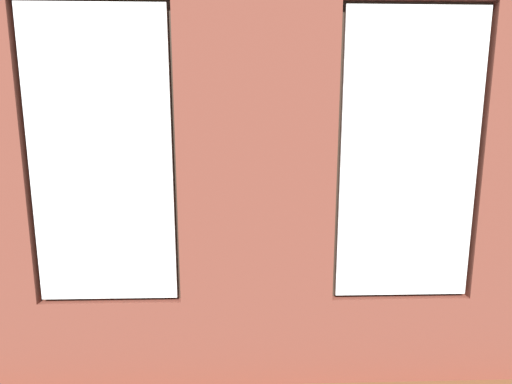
{
  "coord_description": "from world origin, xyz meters",
  "views": [
    {
      "loc": [
        0.1,
        5.56,
        2.05
      ],
      "look_at": [
        -0.07,
        0.4,
        1.13
      ],
      "focal_mm": 28.0,
      "sensor_mm": 36.0,
      "label": 1
    }
  ],
  "objects_px": {
    "table_plant_small": "(266,224)",
    "media_console": "(72,240)",
    "potted_plant_corner_near_left": "(378,188)",
    "potted_plant_by_left_couch": "(365,221)",
    "remote_gray": "(275,236)",
    "couch_by_window": "(228,304)",
    "potted_plant_foreground_right": "(121,196)",
    "couch_left": "(427,250)",
    "tv_flatscreen": "(69,198)",
    "coffee_table": "(266,237)",
    "cup_ceramic": "(233,234)",
    "potted_plant_near_tv": "(82,234)",
    "potted_plant_beside_window_right": "(74,292)",
    "remote_black": "(294,230)"
  },
  "relations": [
    {
      "from": "remote_gray",
      "to": "potted_plant_foreground_right",
      "type": "relative_size",
      "value": 0.17
    },
    {
      "from": "cup_ceramic",
      "to": "remote_black",
      "type": "height_order",
      "value": "cup_ceramic"
    },
    {
      "from": "potted_plant_corner_near_left",
      "to": "potted_plant_by_left_couch",
      "type": "relative_size",
      "value": 2.12
    },
    {
      "from": "media_console",
      "to": "potted_plant_corner_near_left",
      "type": "xyz_separation_m",
      "value": [
        -5.27,
        -1.61,
        0.52
      ]
    },
    {
      "from": "potted_plant_near_tv",
      "to": "coffee_table",
      "type": "bearing_deg",
      "value": -169.21
    },
    {
      "from": "couch_by_window",
      "to": "potted_plant_foreground_right",
      "type": "height_order",
      "value": "potted_plant_foreground_right"
    },
    {
      "from": "potted_plant_foreground_right",
      "to": "potted_plant_near_tv",
      "type": "xyz_separation_m",
      "value": [
        -0.25,
        2.5,
        -0.02
      ]
    },
    {
      "from": "potted_plant_foreground_right",
      "to": "potted_plant_by_left_couch",
      "type": "height_order",
      "value": "potted_plant_foreground_right"
    },
    {
      "from": "couch_left",
      "to": "media_console",
      "type": "xyz_separation_m",
      "value": [
        5.12,
        -0.89,
        -0.09
      ]
    },
    {
      "from": "potted_plant_corner_near_left",
      "to": "remote_gray",
      "type": "bearing_deg",
      "value": 45.28
    },
    {
      "from": "table_plant_small",
      "to": "potted_plant_beside_window_right",
      "type": "xyz_separation_m",
      "value": [
        1.87,
        2.05,
        -0.08
      ]
    },
    {
      "from": "potted_plant_foreground_right",
      "to": "potted_plant_corner_near_left",
      "type": "height_order",
      "value": "potted_plant_corner_near_left"
    },
    {
      "from": "table_plant_small",
      "to": "media_console",
      "type": "height_order",
      "value": "table_plant_small"
    },
    {
      "from": "potted_plant_beside_window_right",
      "to": "cup_ceramic",
      "type": "bearing_deg",
      "value": -126.07
    },
    {
      "from": "couch_by_window",
      "to": "table_plant_small",
      "type": "xyz_separation_m",
      "value": [
        -0.48,
        -1.95,
        0.26
      ]
    },
    {
      "from": "potted_plant_beside_window_right",
      "to": "couch_left",
      "type": "bearing_deg",
      "value": -157.9
    },
    {
      "from": "remote_gray",
      "to": "remote_black",
      "type": "bearing_deg",
      "value": -62.3
    },
    {
      "from": "tv_flatscreen",
      "to": "potted_plant_beside_window_right",
      "type": "distance_m",
      "value": 2.78
    },
    {
      "from": "table_plant_small",
      "to": "potted_plant_corner_near_left",
      "type": "bearing_deg",
      "value": -137.88
    },
    {
      "from": "remote_black",
      "to": "potted_plant_foreground_right",
      "type": "height_order",
      "value": "potted_plant_foreground_right"
    },
    {
      "from": "couch_left",
      "to": "tv_flatscreen",
      "type": "bearing_deg",
      "value": -101.08
    },
    {
      "from": "media_console",
      "to": "potted_plant_beside_window_right",
      "type": "height_order",
      "value": "potted_plant_beside_window_right"
    },
    {
      "from": "coffee_table",
      "to": "media_console",
      "type": "bearing_deg",
      "value": -9.19
    },
    {
      "from": "couch_by_window",
      "to": "tv_flatscreen",
      "type": "distance_m",
      "value": 3.52
    },
    {
      "from": "cup_ceramic",
      "to": "potted_plant_near_tv",
      "type": "relative_size",
      "value": 0.06
    },
    {
      "from": "media_console",
      "to": "potted_plant_near_tv",
      "type": "bearing_deg",
      "value": 120.35
    },
    {
      "from": "couch_by_window",
      "to": "potted_plant_by_left_couch",
      "type": "distance_m",
      "value": 3.76
    },
    {
      "from": "potted_plant_corner_near_left",
      "to": "couch_left",
      "type": "bearing_deg",
      "value": 86.58
    },
    {
      "from": "remote_gray",
      "to": "potted_plant_corner_near_left",
      "type": "bearing_deg",
      "value": -58.55
    },
    {
      "from": "media_console",
      "to": "potted_plant_by_left_couch",
      "type": "xyz_separation_m",
      "value": [
        -4.72,
        -0.6,
        0.12
      ]
    },
    {
      "from": "tv_flatscreen",
      "to": "potted_plant_corner_near_left",
      "type": "relative_size",
      "value": 1.05
    },
    {
      "from": "couch_left",
      "to": "coffee_table",
      "type": "bearing_deg",
      "value": -102.01
    },
    {
      "from": "couch_left",
      "to": "potted_plant_by_left_couch",
      "type": "bearing_deg",
      "value": -166.1
    },
    {
      "from": "cup_ceramic",
      "to": "potted_plant_near_tv",
      "type": "distance_m",
      "value": 1.97
    },
    {
      "from": "potted_plant_corner_near_left",
      "to": "potted_plant_foreground_right",
      "type": "bearing_deg",
      "value": 0.58
    },
    {
      "from": "couch_by_window",
      "to": "potted_plant_corner_near_left",
      "type": "xyz_separation_m",
      "value": [
        -2.79,
        -4.04,
        0.44
      ]
    },
    {
      "from": "remote_black",
      "to": "potted_plant_beside_window_right",
      "type": "relative_size",
      "value": 0.21
    },
    {
      "from": "potted_plant_foreground_right",
      "to": "potted_plant_beside_window_right",
      "type": "bearing_deg",
      "value": 100.89
    },
    {
      "from": "cup_ceramic",
      "to": "potted_plant_foreground_right",
      "type": "relative_size",
      "value": 0.08
    },
    {
      "from": "couch_by_window",
      "to": "potted_plant_foreground_right",
      "type": "relative_size",
      "value": 2.01
    },
    {
      "from": "couch_left",
      "to": "potted_plant_near_tv",
      "type": "relative_size",
      "value": 1.65
    },
    {
      "from": "couch_left",
      "to": "potted_plant_near_tv",
      "type": "height_order",
      "value": "potted_plant_near_tv"
    },
    {
      "from": "coffee_table",
      "to": "table_plant_small",
      "type": "distance_m",
      "value": 0.19
    },
    {
      "from": "potted_plant_by_left_couch",
      "to": "potted_plant_foreground_right",
      "type": "bearing_deg",
      "value": -12.37
    },
    {
      "from": "couch_left",
      "to": "cup_ceramic",
      "type": "height_order",
      "value": "couch_left"
    },
    {
      "from": "potted_plant_foreground_right",
      "to": "potted_plant_by_left_couch",
      "type": "xyz_separation_m",
      "value": [
        -4.42,
        0.97,
        -0.27
      ]
    },
    {
      "from": "couch_left",
      "to": "cup_ceramic",
      "type": "distance_m",
      "value": 2.65
    },
    {
      "from": "coffee_table",
      "to": "potted_plant_by_left_couch",
      "type": "distance_m",
      "value": 2.06
    },
    {
      "from": "potted_plant_corner_near_left",
      "to": "potted_plant_by_left_couch",
      "type": "height_order",
      "value": "potted_plant_corner_near_left"
    },
    {
      "from": "tv_flatscreen",
      "to": "potted_plant_beside_window_right",
      "type": "relative_size",
      "value": 1.48
    }
  ]
}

